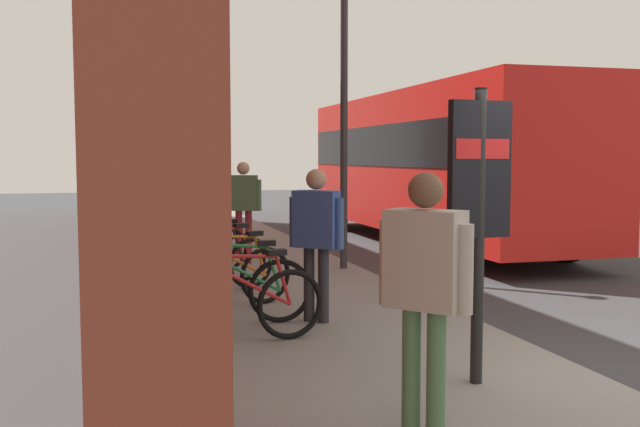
{
  "coord_description": "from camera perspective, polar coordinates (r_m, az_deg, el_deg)",
  "views": [
    {
      "loc": [
        -4.91,
        3.97,
        1.98
      ],
      "look_at": [
        2.82,
        1.72,
        1.33
      ],
      "focal_mm": 40.21,
      "sensor_mm": 36.0,
      "label": 1
    }
  ],
  "objects": [
    {
      "name": "transit_info_sign",
      "position": [
        5.9,
        12.56,
        1.97
      ],
      "size": [
        0.13,
        0.55,
        2.4
      ],
      "color": "black",
      "rests_on": "sidewalk_pavement"
    },
    {
      "name": "bicycle_far_end",
      "position": [
        7.12,
        -6.25,
        -7.33
      ],
      "size": [
        0.48,
        1.76,
        0.97
      ],
      "color": "black",
      "rests_on": "sidewalk_pavement"
    },
    {
      "name": "street_lamp",
      "position": [
        11.88,
        1.93,
        11.66
      ],
      "size": [
        0.28,
        0.28,
        5.66
      ],
      "color": "#333338",
      "rests_on": "sidewalk_pavement"
    },
    {
      "name": "city_bus",
      "position": [
        16.39,
        8.96,
        4.33
      ],
      "size": [
        10.53,
        2.75,
        3.35
      ],
      "color": "red",
      "rests_on": "ground"
    },
    {
      "name": "bicycle_end_of_row",
      "position": [
        10.76,
        -8.99,
        -3.31
      ],
      "size": [
        0.63,
        1.72,
        0.97
      ],
      "color": "black",
      "rests_on": "sidewalk_pavement"
    },
    {
      "name": "pedestrian_by_facade",
      "position": [
        13.22,
        -6.11,
        1.15
      ],
      "size": [
        0.41,
        0.63,
        1.75
      ],
      "color": "maroon",
      "rests_on": "sidewalk_pavement"
    },
    {
      "name": "bicycle_by_door",
      "position": [
        9.85,
        -8.12,
        -4.03
      ],
      "size": [
        0.72,
        1.68,
        0.97
      ],
      "color": "black",
      "rests_on": "sidewalk_pavement"
    },
    {
      "name": "bicycle_leaning_wall",
      "position": [
        8.82,
        -7.29,
        -5.03
      ],
      "size": [
        0.68,
        1.7,
        0.97
      ],
      "color": "black",
      "rests_on": "sidewalk_pavement"
    },
    {
      "name": "sidewalk_pavement",
      "position": [
        13.24,
        -6.41,
        -3.77
      ],
      "size": [
        24.0,
        3.5,
        0.12
      ],
      "primitive_type": "cube",
      "color": "gray",
      "rests_on": "ground"
    },
    {
      "name": "bicycle_beside_lamp",
      "position": [
        11.66,
        -10.01,
        -2.72
      ],
      "size": [
        0.48,
        1.77,
        0.97
      ],
      "color": "black",
      "rests_on": "sidewalk_pavement"
    },
    {
      "name": "pedestrian_crossing_street",
      "position": [
        4.75,
        8.33,
        -5.0
      ],
      "size": [
        0.55,
        0.52,
        1.75
      ],
      "color": "#4C724C",
      "rests_on": "sidewalk_pavement"
    },
    {
      "name": "station_facade",
      "position": [
        14.18,
        -15.82,
        15.74
      ],
      "size": [
        22.0,
        0.65,
        9.53
      ],
      "color": "brown",
      "rests_on": "ground"
    },
    {
      "name": "bicycle_nearest_sign",
      "position": [
        7.96,
        -6.89,
        -6.07
      ],
      "size": [
        0.48,
        1.77,
        0.97
      ],
      "color": "black",
      "rests_on": "sidewalk_pavement"
    },
    {
      "name": "ground",
      "position": [
        12.15,
        8.19,
        -4.82
      ],
      "size": [
        60.0,
        60.0,
        0.0
      ],
      "primitive_type": "plane",
      "color": "#38383A"
    },
    {
      "name": "pedestrian_near_bus",
      "position": [
        7.97,
        -0.3,
        -1.25
      ],
      "size": [
        0.5,
        0.54,
        1.72
      ],
      "color": "#26262D",
      "rests_on": "sidewalk_pavement"
    }
  ]
}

